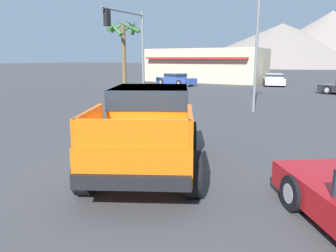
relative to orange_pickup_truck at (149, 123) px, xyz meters
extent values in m
plane|color=#424244|center=(-0.04, -0.28, -1.09)|extent=(320.00, 320.00, 0.00)
cube|color=orange|center=(0.15, -0.29, -0.25)|extent=(3.94, 5.15, 0.66)
cube|color=orange|center=(-0.28, 0.56, 0.45)|extent=(2.61, 2.70, 0.74)
cube|color=#1E2833|center=(-0.28, 0.56, 0.59)|extent=(2.66, 2.76, 0.48)
cube|color=orange|center=(-0.13, -1.92, 0.32)|extent=(0.92, 1.73, 0.48)
cube|color=orange|center=(1.61, -1.04, 0.32)|extent=(0.92, 1.73, 0.48)
cube|color=orange|center=(1.15, -2.29, 0.32)|extent=(1.78, 0.94, 0.48)
cube|color=black|center=(-0.94, 1.87, -0.46)|extent=(1.85, 1.03, 0.24)
cube|color=black|center=(1.23, -2.46, -0.46)|extent=(1.85, 1.03, 0.24)
cylinder|color=black|center=(-1.45, 0.55, -0.64)|extent=(0.68, 0.95, 0.90)
cylinder|color=#232326|center=(-1.45, 0.55, -0.64)|extent=(0.52, 0.59, 0.50)
cylinder|color=black|center=(0.42, 1.49, -0.64)|extent=(0.68, 0.95, 0.90)
cylinder|color=#232326|center=(0.42, 1.49, -0.64)|extent=(0.52, 0.59, 0.50)
cylinder|color=black|center=(-0.13, -2.08, -0.64)|extent=(0.68, 0.95, 0.90)
cylinder|color=#232326|center=(-0.13, -2.08, -0.64)|extent=(0.52, 0.59, 0.50)
cylinder|color=black|center=(1.74, -1.14, -0.64)|extent=(0.68, 0.95, 0.90)
cylinder|color=#232326|center=(1.74, -1.14, -0.64)|extent=(0.52, 0.59, 0.50)
cylinder|color=black|center=(3.54, -0.83, -0.77)|extent=(0.55, 0.65, 0.64)
cylinder|color=#9E9EA3|center=(3.54, -0.83, -0.77)|extent=(0.39, 0.42, 0.35)
cube|color=#334C9E|center=(-11.02, 22.18, -0.62)|extent=(4.41, 2.86, 0.60)
cube|color=#334C9E|center=(-11.12, 22.21, -0.11)|extent=(2.09, 1.95, 0.41)
cube|color=#1E2833|center=(-11.12, 22.21, -0.06)|extent=(2.13, 1.99, 0.25)
cylinder|color=black|center=(-9.57, 22.57, -0.77)|extent=(0.67, 0.40, 0.64)
cylinder|color=#9E9EA3|center=(-9.57, 22.57, -0.77)|extent=(0.41, 0.33, 0.35)
cylinder|color=black|center=(-10.06, 21.02, -0.77)|extent=(0.67, 0.40, 0.64)
cylinder|color=#9E9EA3|center=(-10.06, 21.02, -0.77)|extent=(0.41, 0.33, 0.35)
cylinder|color=black|center=(-11.98, 23.34, -0.77)|extent=(0.67, 0.40, 0.64)
cylinder|color=#9E9EA3|center=(-11.98, 23.34, -0.77)|extent=(0.41, 0.33, 0.35)
cylinder|color=black|center=(-12.48, 21.79, -0.77)|extent=(0.67, 0.40, 0.64)
cylinder|color=#9E9EA3|center=(-12.48, 21.79, -0.77)|extent=(0.41, 0.33, 0.35)
cube|color=white|center=(-2.64, 27.08, -0.63)|extent=(2.98, 4.91, 0.60)
cube|color=white|center=(-2.67, 27.19, -0.14)|extent=(2.06, 2.29, 0.39)
cube|color=#1E2833|center=(-2.67, 27.19, -0.09)|extent=(2.10, 2.33, 0.23)
cylinder|color=black|center=(-1.42, 25.94, -0.79)|extent=(0.37, 0.64, 0.60)
cylinder|color=#9E9EA3|center=(-1.42, 25.94, -0.79)|extent=(0.31, 0.38, 0.33)
cylinder|color=black|center=(-3.10, 25.47, -0.79)|extent=(0.37, 0.64, 0.60)
cylinder|color=#9E9EA3|center=(-3.10, 25.47, -0.79)|extent=(0.31, 0.38, 0.33)
cylinder|color=black|center=(-2.18, 28.69, -0.79)|extent=(0.37, 0.64, 0.60)
cylinder|color=#9E9EA3|center=(-2.18, 28.69, -0.79)|extent=(0.31, 0.38, 0.33)
cylinder|color=black|center=(-3.86, 28.22, -0.79)|extent=(0.37, 0.64, 0.60)
cylinder|color=#9E9EA3|center=(-3.86, 28.22, -0.79)|extent=(0.31, 0.38, 0.33)
cylinder|color=black|center=(2.64, 20.59, -0.76)|extent=(0.69, 0.47, 0.65)
cylinder|color=#9E9EA3|center=(2.64, 20.59, -0.76)|extent=(0.42, 0.36, 0.36)
cylinder|color=slate|center=(-8.00, 11.82, 1.71)|extent=(0.16, 0.16, 5.60)
cylinder|color=slate|center=(-8.00, 9.81, 4.25)|extent=(0.11, 4.01, 0.11)
cube|color=black|center=(-8.00, 8.29, 3.75)|extent=(0.26, 0.34, 0.90)
sphere|color=red|center=(-8.15, 8.29, 4.02)|extent=(0.20, 0.20, 0.20)
sphere|color=orange|center=(-8.15, 8.29, 3.75)|extent=(0.20, 0.20, 0.20)
sphere|color=green|center=(-8.15, 8.29, 3.48)|extent=(0.20, 0.20, 0.20)
cylinder|color=slate|center=(0.03, 9.63, 2.53)|extent=(0.14, 0.14, 7.24)
cylinder|color=brown|center=(-13.05, 16.45, 1.63)|extent=(0.36, 0.39, 5.45)
cone|color=#386B2D|center=(-12.09, 16.46, 4.18)|extent=(0.37, 1.93, 1.02)
cone|color=#386B2D|center=(-12.40, 17.07, 4.12)|extent=(1.43, 1.50, 1.20)
cone|color=#386B2D|center=(-13.26, 17.48, 4.15)|extent=(2.09, 0.77, 1.13)
cone|color=#386B2D|center=(-13.77, 16.75, 4.17)|extent=(0.90, 1.57, 1.02)
cone|color=#386B2D|center=(-13.96, 16.16, 4.18)|extent=(0.94, 1.94, 1.02)
cone|color=#386B2D|center=(-13.20, 15.51, 4.02)|extent=(1.76, 0.63, 1.50)
cone|color=#386B2D|center=(-12.22, 15.77, 4.15)|extent=(1.66, 1.87, 1.13)
cube|color=beige|center=(-10.85, 29.55, 0.77)|extent=(13.02, 6.73, 3.72)
cube|color=red|center=(-10.85, 25.84, 1.58)|extent=(11.71, 0.70, 0.20)
cone|color=gray|center=(-17.95, 110.38, 5.93)|extent=(68.48, 68.48, 14.04)
cone|color=gray|center=(-5.43, 124.85, 6.54)|extent=(47.97, 47.97, 15.26)
cone|color=gray|center=(-3.68, 117.54, 7.88)|extent=(60.28, 60.28, 17.94)
camera|label=1|loc=(4.25, -6.59, 1.54)|focal=35.00mm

